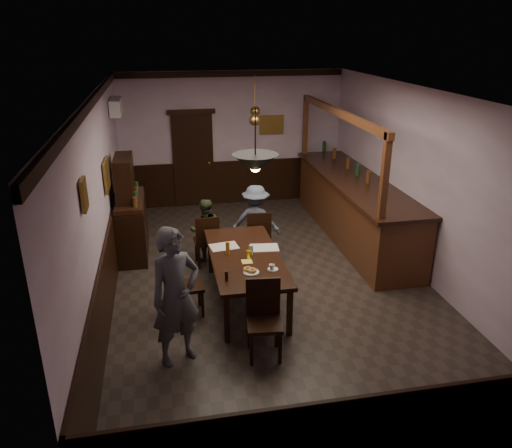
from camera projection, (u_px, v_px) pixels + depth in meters
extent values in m
cube|color=#2D2621|center=(269.00, 281.00, 8.17)|extent=(5.00, 8.00, 0.01)
cube|color=white|center=(271.00, 92.00, 7.06)|extent=(5.00, 8.00, 0.01)
cube|color=#B198AD|center=(232.00, 139.00, 11.26)|extent=(5.00, 0.01, 3.00)
cube|color=#B198AD|center=(379.00, 347.00, 3.96)|extent=(5.00, 0.01, 3.00)
cube|color=#B198AD|center=(101.00, 203.00, 7.17)|extent=(0.01, 8.00, 3.00)
cube|color=#B198AD|center=(421.00, 184.00, 8.05)|extent=(0.01, 8.00, 3.00)
cube|color=black|center=(245.00, 257.00, 7.32)|extent=(1.01, 2.20, 0.06)
cube|color=black|center=(227.00, 319.00, 6.45)|extent=(0.07, 0.07, 0.69)
cube|color=black|center=(290.00, 313.00, 6.60)|extent=(0.07, 0.07, 0.69)
cube|color=black|center=(210.00, 254.00, 8.31)|extent=(0.07, 0.07, 0.69)
cube|color=black|center=(260.00, 250.00, 8.46)|extent=(0.07, 0.07, 0.69)
cube|color=black|center=(206.00, 241.00, 8.58)|extent=(0.43, 0.43, 0.05)
cube|color=black|center=(208.00, 231.00, 8.32)|extent=(0.40, 0.07, 0.48)
cube|color=black|center=(214.00, 248.00, 8.84)|extent=(0.04, 0.04, 0.41)
cube|color=black|center=(196.00, 250.00, 8.77)|extent=(0.04, 0.04, 0.41)
cube|color=black|center=(218.00, 256.00, 8.55)|extent=(0.04, 0.04, 0.41)
cube|color=black|center=(199.00, 258.00, 8.47)|extent=(0.04, 0.04, 0.41)
cube|color=black|center=(258.00, 237.00, 8.73)|extent=(0.43, 0.43, 0.05)
cube|color=black|center=(259.00, 227.00, 8.46)|extent=(0.41, 0.06, 0.49)
cube|color=black|center=(266.00, 244.00, 8.99)|extent=(0.04, 0.04, 0.42)
cube|color=black|center=(247.00, 245.00, 8.95)|extent=(0.04, 0.04, 0.42)
cube|color=black|center=(269.00, 252.00, 8.68)|extent=(0.04, 0.04, 0.42)
cube|color=black|center=(250.00, 253.00, 8.64)|extent=(0.04, 0.04, 0.42)
cube|color=black|center=(264.00, 324.00, 6.13)|extent=(0.47, 0.47, 0.05)
cube|color=black|center=(263.00, 296.00, 6.21)|extent=(0.43, 0.09, 0.51)
cube|color=black|center=(251.00, 350.00, 6.05)|extent=(0.04, 0.04, 0.44)
cube|color=black|center=(280.00, 348.00, 6.07)|extent=(0.04, 0.04, 0.44)
cube|color=black|center=(249.00, 333.00, 6.37)|extent=(0.04, 0.04, 0.44)
cube|color=black|center=(276.00, 332.00, 6.40)|extent=(0.04, 0.04, 0.44)
cube|color=black|center=(189.00, 286.00, 7.09)|extent=(0.42, 0.42, 0.05)
cube|color=black|center=(175.00, 272.00, 6.96)|extent=(0.06, 0.40, 0.48)
cube|color=black|center=(203.00, 304.00, 7.07)|extent=(0.04, 0.04, 0.41)
cube|color=black|center=(199.00, 293.00, 7.36)|extent=(0.04, 0.04, 0.41)
cube|color=black|center=(180.00, 307.00, 6.99)|extent=(0.04, 0.04, 0.41)
cube|color=black|center=(177.00, 296.00, 7.28)|extent=(0.04, 0.04, 0.41)
imported|color=#53545F|center=(176.00, 297.00, 5.93)|extent=(0.76, 0.66, 1.75)
imported|color=#3D482B|center=(205.00, 230.00, 8.71)|extent=(0.58, 0.47, 1.12)
imported|color=slate|center=(256.00, 221.00, 8.83)|extent=(0.96, 0.73, 1.32)
cube|color=silver|center=(224.00, 246.00, 7.59)|extent=(0.46, 0.35, 0.01)
cube|color=silver|center=(265.00, 248.00, 7.54)|extent=(0.45, 0.34, 0.01)
cube|color=#F5E25A|center=(247.00, 261.00, 7.11)|extent=(0.15, 0.15, 0.00)
cylinder|color=white|center=(273.00, 269.00, 6.87)|extent=(0.15, 0.15, 0.01)
imported|color=white|center=(272.00, 267.00, 6.84)|extent=(0.08, 0.08, 0.07)
cylinder|color=white|center=(251.00, 272.00, 6.79)|extent=(0.22, 0.22, 0.01)
torus|color=#C68C47|center=(248.00, 269.00, 6.81)|extent=(0.13, 0.13, 0.04)
torus|color=#C68C47|center=(252.00, 270.00, 6.78)|extent=(0.13, 0.13, 0.04)
cylinder|color=yellow|center=(249.00, 254.00, 7.19)|extent=(0.07, 0.07, 0.12)
cylinder|color=#BF721E|center=(228.00, 248.00, 7.29)|extent=(0.06, 0.06, 0.20)
cylinder|color=silver|center=(251.00, 250.00, 7.30)|extent=(0.06, 0.06, 0.15)
cylinder|color=black|center=(226.00, 276.00, 6.55)|extent=(0.04, 0.04, 0.14)
cube|color=black|center=(132.00, 229.00, 8.95)|extent=(0.49, 1.37, 0.98)
cube|color=black|center=(130.00, 200.00, 8.75)|extent=(0.47, 1.32, 0.08)
cube|color=black|center=(125.00, 179.00, 8.60)|extent=(0.29, 0.88, 0.78)
cube|color=#502815|center=(354.00, 209.00, 9.66)|extent=(0.93, 4.35, 1.14)
cube|color=black|center=(355.00, 180.00, 9.44)|extent=(1.03, 4.45, 0.06)
cube|color=#502815|center=(340.00, 113.00, 8.90)|extent=(0.10, 4.24, 0.12)
cube|color=#502815|center=(386.00, 179.00, 7.24)|extent=(0.10, 0.10, 1.34)
cube|color=#502815|center=(306.00, 127.00, 11.02)|extent=(0.10, 0.10, 1.34)
cube|color=black|center=(193.00, 161.00, 11.22)|extent=(0.90, 0.06, 2.10)
cube|color=white|center=(116.00, 107.00, 9.49)|extent=(0.20, 0.85, 0.30)
cube|color=olive|center=(84.00, 195.00, 5.48)|extent=(0.04, 0.28, 0.36)
cube|color=olive|center=(107.00, 175.00, 7.84)|extent=(0.04, 0.62, 0.48)
cube|color=olive|center=(272.00, 125.00, 11.27)|extent=(0.55, 0.04, 0.42)
cylinder|color=black|center=(255.00, 136.00, 5.87)|extent=(0.02, 0.02, 0.66)
cone|color=black|center=(255.00, 163.00, 5.99)|extent=(0.56, 0.56, 0.22)
sphere|color=#FFD88C|center=(255.00, 167.00, 6.01)|extent=(0.12, 0.12, 0.12)
cylinder|color=#BF8C3F|center=(255.00, 100.00, 8.85)|extent=(0.02, 0.02, 0.70)
cone|color=#BF8C3F|center=(255.00, 120.00, 8.98)|extent=(0.20, 0.20, 0.22)
sphere|color=#FFD88C|center=(255.00, 123.00, 8.99)|extent=(0.12, 0.12, 0.12)
cylinder|color=#BF8C3F|center=(255.00, 93.00, 9.80)|extent=(0.02, 0.02, 0.70)
cone|color=#BF8C3F|center=(255.00, 111.00, 9.93)|extent=(0.20, 0.20, 0.22)
sphere|color=#FFD88C|center=(255.00, 114.00, 9.94)|extent=(0.12, 0.12, 0.12)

